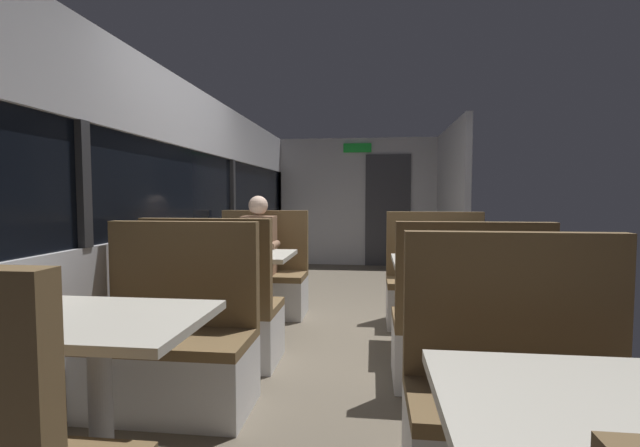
# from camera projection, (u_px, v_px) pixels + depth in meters

# --- Properties ---
(ground_plane) EXTENTS (3.30, 9.20, 0.02)m
(ground_plane) POSITION_uv_depth(u_px,v_px,m) (340.00, 339.00, 3.90)
(ground_plane) COLOR #665B4C
(carriage_window_panel_left) EXTENTS (0.09, 8.48, 2.30)m
(carriage_window_panel_left) POSITION_uv_depth(u_px,v_px,m) (182.00, 212.00, 4.00)
(carriage_window_panel_left) COLOR #B2B2B7
(carriage_window_panel_left) RESTS_ON ground_plane
(carriage_end_bulkhead) EXTENTS (2.90, 0.11, 2.30)m
(carriage_end_bulkhead) POSITION_uv_depth(u_px,v_px,m) (360.00, 203.00, 7.98)
(carriage_end_bulkhead) COLOR #B2B2B7
(carriage_end_bulkhead) RESTS_ON ground_plane
(carriage_aisle_panel_right) EXTENTS (0.08, 2.40, 2.30)m
(carriage_aisle_panel_right) POSITION_uv_depth(u_px,v_px,m) (451.00, 203.00, 6.63)
(carriage_aisle_panel_right) COLOR #B2B2B7
(carriage_aisle_panel_right) RESTS_ON ground_plane
(dining_table_near_window) EXTENTS (0.90, 0.70, 0.74)m
(dining_table_near_window) POSITION_uv_depth(u_px,v_px,m) (99.00, 339.00, 1.89)
(dining_table_near_window) COLOR #9E9EA3
(dining_table_near_window) RESTS_ON ground_plane
(bench_near_window_facing_entry) EXTENTS (0.95, 0.50, 1.10)m
(bench_near_window_facing_entry) POSITION_uv_depth(u_px,v_px,m) (173.00, 353.00, 2.61)
(bench_near_window_facing_entry) COLOR silver
(bench_near_window_facing_entry) RESTS_ON ground_plane
(dining_table_mid_window) EXTENTS (0.90, 0.70, 0.74)m
(dining_table_mid_window) POSITION_uv_depth(u_px,v_px,m) (242.00, 264.00, 3.97)
(dining_table_mid_window) COLOR #9E9EA3
(dining_table_mid_window) RESTS_ON ground_plane
(bench_mid_window_facing_end) EXTENTS (0.95, 0.50, 1.10)m
(bench_mid_window_facing_end) POSITION_uv_depth(u_px,v_px,m) (215.00, 320.00, 3.30)
(bench_mid_window_facing_end) COLOR silver
(bench_mid_window_facing_end) RESTS_ON ground_plane
(bench_mid_window_facing_entry) EXTENTS (0.95, 0.50, 1.10)m
(bench_mid_window_facing_entry) POSITION_uv_depth(u_px,v_px,m) (262.00, 283.00, 4.69)
(bench_mid_window_facing_entry) COLOR silver
(bench_mid_window_facing_entry) RESTS_ON ground_plane
(dining_table_front_aisle) EXTENTS (0.90, 0.70, 0.74)m
(dining_table_front_aisle) POSITION_uv_depth(u_px,v_px,m) (623.00, 445.00, 1.09)
(dining_table_front_aisle) COLOR #9E9EA3
(dining_table_front_aisle) RESTS_ON ground_plane
(bench_front_aisle_facing_entry) EXTENTS (0.95, 0.50, 1.10)m
(bench_front_aisle_facing_entry) POSITION_uv_depth(u_px,v_px,m) (523.00, 423.00, 1.80)
(bench_front_aisle_facing_entry) COLOR silver
(bench_front_aisle_facing_entry) RESTS_ON ground_plane
(dining_table_rear_aisle) EXTENTS (0.90, 0.70, 0.74)m
(dining_table_rear_aisle) POSITION_uv_depth(u_px,v_px,m) (449.00, 272.00, 3.56)
(dining_table_rear_aisle) COLOR #9E9EA3
(dining_table_rear_aisle) RESTS_ON ground_plane
(bench_rear_aisle_facing_end) EXTENTS (0.95, 0.50, 1.10)m
(bench_rear_aisle_facing_end) POSITION_uv_depth(u_px,v_px,m) (466.00, 337.00, 2.89)
(bench_rear_aisle_facing_end) COLOR silver
(bench_rear_aisle_facing_end) RESTS_ON ground_plane
(bench_rear_aisle_facing_entry) EXTENTS (0.95, 0.50, 1.10)m
(bench_rear_aisle_facing_entry) POSITION_uv_depth(u_px,v_px,m) (436.00, 292.00, 4.28)
(bench_rear_aisle_facing_entry) COLOR silver
(bench_rear_aisle_facing_entry) RESTS_ON ground_plane
(seated_passenger) EXTENTS (0.47, 0.55, 1.26)m
(seated_passenger) POSITION_uv_depth(u_px,v_px,m) (260.00, 265.00, 4.60)
(seated_passenger) COLOR #26262D
(seated_passenger) RESTS_ON ground_plane
(coffee_cup_primary) EXTENTS (0.07, 0.07, 0.09)m
(coffee_cup_primary) POSITION_uv_depth(u_px,v_px,m) (452.00, 253.00, 3.63)
(coffee_cup_primary) COLOR #26598C
(coffee_cup_primary) RESTS_ON dining_table_rear_aisle
(coffee_cup_secondary) EXTENTS (0.07, 0.07, 0.09)m
(coffee_cup_secondary) POSITION_uv_depth(u_px,v_px,m) (223.00, 249.00, 3.92)
(coffee_cup_secondary) COLOR #26598C
(coffee_cup_secondary) RESTS_ON dining_table_mid_window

